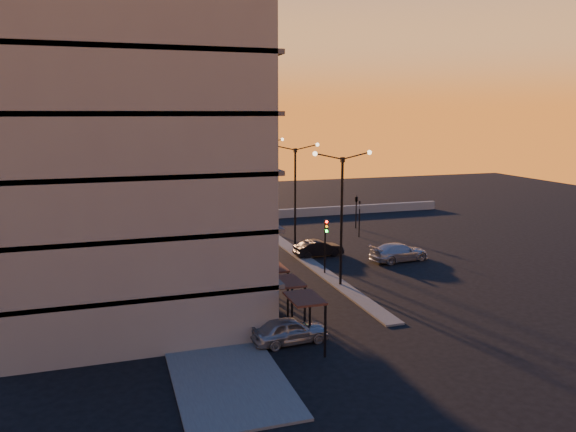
# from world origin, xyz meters

# --- Properties ---
(ground) EXTENTS (120.00, 120.00, 0.00)m
(ground) POSITION_xyz_m (0.00, 0.00, 0.00)
(ground) COLOR black
(ground) RESTS_ON ground
(sidewalk_west) EXTENTS (5.00, 40.00, 0.12)m
(sidewalk_west) POSITION_xyz_m (-10.50, 4.00, 0.06)
(sidewalk_west) COLOR #4D4D4B
(sidewalk_west) RESTS_ON ground
(median) EXTENTS (1.20, 36.00, 0.12)m
(median) POSITION_xyz_m (0.00, 10.00, 0.06)
(median) COLOR #4D4D4B
(median) RESTS_ON ground
(parapet) EXTENTS (44.00, 0.50, 1.00)m
(parapet) POSITION_xyz_m (2.00, 26.00, 0.50)
(parapet) COLOR gray
(parapet) RESTS_ON ground
(building) EXTENTS (14.35, 17.08, 25.00)m
(building) POSITION_xyz_m (-14.00, 0.03, 11.91)
(building) COLOR slate
(building) RESTS_ON ground
(streetlamp_near) EXTENTS (4.32, 0.32, 9.51)m
(streetlamp_near) POSITION_xyz_m (0.00, 0.00, 5.59)
(streetlamp_near) COLOR black
(streetlamp_near) RESTS_ON ground
(streetlamp_mid) EXTENTS (4.32, 0.32, 9.51)m
(streetlamp_mid) POSITION_xyz_m (0.00, 10.00, 5.59)
(streetlamp_mid) COLOR black
(streetlamp_mid) RESTS_ON ground
(streetlamp_far) EXTENTS (4.32, 0.32, 9.51)m
(streetlamp_far) POSITION_xyz_m (0.00, 20.00, 5.59)
(streetlamp_far) COLOR black
(streetlamp_far) RESTS_ON ground
(traffic_light_main) EXTENTS (0.28, 0.44, 4.25)m
(traffic_light_main) POSITION_xyz_m (0.00, 2.87, 2.89)
(traffic_light_main) COLOR black
(traffic_light_main) RESTS_ON ground
(signal_east_a) EXTENTS (0.13, 0.16, 3.60)m
(signal_east_a) POSITION_xyz_m (8.00, 14.00, 1.93)
(signal_east_a) COLOR black
(signal_east_a) RESTS_ON ground
(signal_east_b) EXTENTS (0.42, 1.99, 3.60)m
(signal_east_b) POSITION_xyz_m (9.50, 18.00, 3.10)
(signal_east_b) COLOR black
(signal_east_b) RESTS_ON ground
(car_hatchback) EXTENTS (4.21, 1.94, 1.40)m
(car_hatchback) POSITION_xyz_m (-6.50, -8.36, 0.70)
(car_hatchback) COLOR gray
(car_hatchback) RESTS_ON ground
(car_sedan) EXTENTS (4.31, 1.77, 1.39)m
(car_sedan) POSITION_xyz_m (1.50, 8.20, 0.70)
(car_sedan) COLOR black
(car_sedan) RESTS_ON ground
(car_wagon) EXTENTS (5.32, 2.71, 1.48)m
(car_wagon) POSITION_xyz_m (7.28, 4.77, 0.74)
(car_wagon) COLOR #A4A6AB
(car_wagon) RESTS_ON ground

